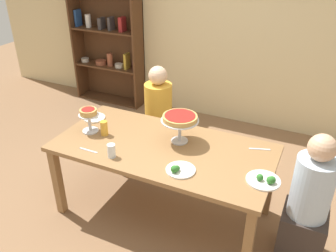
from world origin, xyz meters
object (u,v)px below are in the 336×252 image
Objects in this scene: salad_plate_near_diner at (265,180)px; water_glass_clear_near at (111,151)px; beer_glass_amber_tall at (104,128)px; diner_head_east at (307,209)px; diner_far_left at (159,122)px; deep_dish_pizza_stand at (180,120)px; salad_plate_far_diner at (179,170)px; cutlery_fork_near at (260,149)px; personal_pizza_stand at (89,116)px; bookshelf at (107,28)px; salad_plate_spare at (94,117)px; cutlery_knife_near at (88,150)px; dining_table at (163,154)px.

salad_plate_near_diner is 2.18× the size of water_glass_clear_near.
diner_head_east is at bearing 1.84° from beer_glass_amber_tall.
diner_far_left is 3.48× the size of deep_dish_pizza_stand.
salad_plate_far_diner is 1.30× the size of cutlery_fork_near.
beer_glass_amber_tall is (0.16, 0.00, -0.09)m from personal_pizza_stand.
diner_head_east is 0.45m from salad_plate_near_diner.
bookshelf is at bearing -32.79° from diner_head_east.
diner_far_left is at bearing -25.00° from diner_head_east.
salad_plate_spare is at bearing 177.51° from deep_dish_pizza_stand.
cutlery_knife_near is (-1.31, -0.64, 0.00)m from cutlery_fork_near.
dining_table is 0.47m from water_glass_clear_near.
diner_far_left reaches higher than deep_dish_pizza_stand.
dining_table is at bearing -125.01° from deep_dish_pizza_stand.
bookshelf is at bearing 136.56° from deep_dish_pizza_stand.
cutlery_fork_near reaches higher than dining_table.
water_glass_clear_near is at bearing -43.09° from salad_plate_spare.
dining_table is 1.65× the size of diner_head_east.
beer_glass_amber_tall is at bearing -175.08° from dining_table.
beer_glass_amber_tall is at bearing -3.66° from cutlery_fork_near.
bookshelf reaches higher than beer_glass_amber_tall.
water_glass_clear_near is (0.13, -1.11, 0.31)m from diner_far_left.
deep_dish_pizza_stand is 2.82× the size of water_glass_clear_near.
cutlery_knife_near is at bearing -84.50° from beer_glass_amber_tall.
beer_glass_amber_tall is at bearing 176.91° from salad_plate_near_diner.
water_glass_clear_near is 0.24m from cutlery_knife_near.
bookshelf is 2.75m from deep_dish_pizza_stand.
diner_far_left is 1.32m from cutlery_fork_near.
salad_plate_far_diner is at bearing 4.32° from cutlery_knife_near.
diner_far_left is 1.16m from water_glass_clear_near.
beer_glass_amber_tall is 1.38m from cutlery_fork_near.
diner_far_left is at bearing 81.34° from beer_glass_amber_tall.
salad_plate_near_diner is 1.47m from beer_glass_amber_tall.
salad_plate_near_diner is at bearing 88.32° from cutlery_fork_near.
salad_plate_far_diner is 1.08× the size of salad_plate_spare.
beer_glass_amber_tall is at bearing -39.03° from salad_plate_spare.
salad_plate_far_diner reaches higher than cutlery_knife_near.
deep_dish_pizza_stand is at bearing 12.88° from personal_pizza_stand.
water_glass_clear_near reaches higher than salad_plate_near_diner.
diner_head_east is at bearing 65.00° from diner_far_left.
diner_far_left is 1.84m from diner_head_east.
salad_plate_spare is 0.74m from water_glass_clear_near.
diner_head_east is (3.12, -2.01, -0.64)m from bookshelf.
dining_table is 13.77× the size of beer_glass_amber_tall.
salad_plate_far_diner is (-0.96, -0.28, 0.27)m from diner_head_east.
salad_plate_far_diner is (2.17, -2.30, -0.38)m from bookshelf.
salad_plate_near_diner is at bearing 13.28° from salad_plate_far_diner.
personal_pizza_stand reaches higher than salad_plate_spare.
salad_plate_near_diner is 1.42× the size of cutlery_fork_near.
deep_dish_pizza_stand reaches higher than beer_glass_amber_tall.
salad_plate_spare is at bearing 136.91° from water_glass_clear_near.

